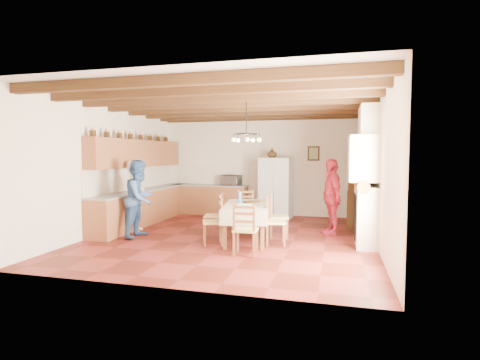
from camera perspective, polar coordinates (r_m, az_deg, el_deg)
name	(u,v)px	position (r m, az deg, el deg)	size (l,w,h in m)	color
floor	(232,238)	(8.35, -1.19, -8.78)	(6.00, 6.50, 0.02)	#511911
ceiling	(232,99)	(8.23, -1.23, 12.19)	(6.00, 6.50, 0.02)	silver
wall_back	(261,165)	(11.32, 3.27, 2.28)	(6.00, 0.02, 3.00)	#F4E7CD
wall_front	(166,179)	(5.10, -11.19, 0.12)	(6.00, 0.02, 3.00)	#F4E7CD
wall_left	(111,168)	(9.42, -19.12, 1.72)	(0.02, 6.50, 3.00)	#F4E7CD
wall_right	(378,171)	(7.89, 20.35, 1.29)	(0.02, 6.50, 3.00)	#F4E7CD
ceiling_beams	(232,104)	(8.22, -1.22, 11.50)	(6.00, 6.30, 0.16)	#341911
lower_cabinets_left	(145,207)	(10.25, -14.28, -4.02)	(0.60, 4.30, 0.86)	brown
lower_cabinets_back	(210,200)	(11.51, -4.66, -3.04)	(2.30, 0.60, 0.86)	brown
countertop_left	(145,190)	(10.20, -14.32, -1.51)	(0.62, 4.30, 0.04)	gray
countertop_back	(210,185)	(11.47, -4.67, -0.81)	(2.34, 0.62, 0.04)	gray
backsplash_left	(135,178)	(10.32, -15.74, 0.30)	(0.03, 4.30, 0.60)	silver
backsplash_back	(212,174)	(11.71, -4.22, 0.87)	(2.30, 0.03, 0.60)	silver
upper_cabinets	(140,153)	(10.22, -15.03, 3.93)	(0.35, 4.20, 0.70)	brown
fireplace	(362,175)	(8.07, 18.14, 0.69)	(0.56, 1.60, 2.80)	beige
wall_picture	(314,153)	(11.09, 11.14, 3.99)	(0.34, 0.03, 0.42)	black
refrigerator	(276,188)	(10.65, 5.50, -1.26)	(0.86, 0.71, 1.73)	silver
hutch	(358,185)	(9.98, 17.59, -0.70)	(0.49, 1.16, 2.10)	#33200B
dining_table	(246,208)	(7.94, 0.95, -4.32)	(1.19, 1.89, 0.77)	beige
chandelier	(246,134)	(7.87, 0.96, 7.00)	(0.47, 0.47, 0.03)	black
chair_left_near	(213,221)	(7.64, -4.19, -6.24)	(0.42, 0.40, 0.96)	brown
chair_left_far	(214,215)	(8.38, -4.00, -5.34)	(0.42, 0.40, 0.96)	brown
chair_right_near	(276,221)	(7.65, 5.46, -6.25)	(0.42, 0.40, 0.96)	brown
chair_right_far	(279,216)	(8.29, 5.95, -5.45)	(0.42, 0.40, 0.96)	brown
chair_end_near	(246,229)	(6.85, 0.85, -7.43)	(0.42, 0.40, 0.96)	brown
chair_end_far	(247,210)	(9.13, 1.04, -4.56)	(0.42, 0.40, 0.96)	brown
person_man	(136,196)	(9.18, -15.58, -2.40)	(0.61, 0.40, 1.68)	silver
person_woman_blue	(140,198)	(8.56, -15.04, -2.74)	(0.83, 0.65, 1.71)	#365E9C
person_woman_red	(331,197)	(8.75, 13.75, -2.50)	(1.01, 0.42, 1.73)	#B82337
microwave	(231,180)	(11.24, -1.31, -0.01)	(0.55, 0.37, 0.30)	silver
fridge_vase	(272,153)	(10.62, 4.90, 4.14)	(0.26, 0.26, 0.28)	#33200B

